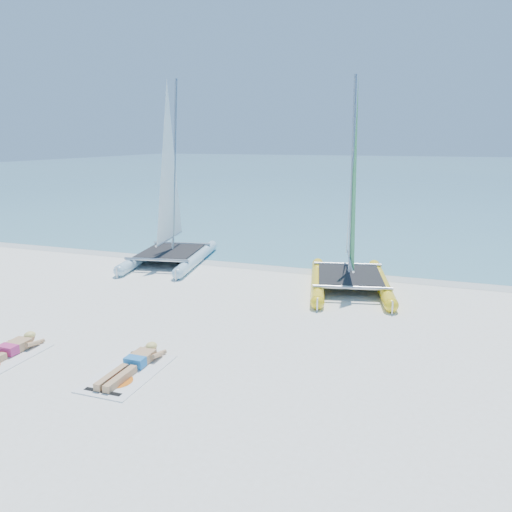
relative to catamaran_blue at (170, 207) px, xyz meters
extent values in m
plane|color=white|center=(3.62, -4.92, -1.89)|extent=(140.00, 140.00, 0.00)
cube|color=#6DB5B4|center=(3.62, 58.08, -1.89)|extent=(140.00, 115.00, 0.01)
cube|color=silver|center=(3.62, 0.58, -1.89)|extent=(140.00, 1.40, 0.01)
cylinder|color=#BBE4F5|center=(-0.90, -0.25, -1.71)|extent=(1.07, 4.17, 0.37)
cone|color=#BBE4F5|center=(-1.29, 2.01, -1.71)|extent=(0.43, 0.58, 0.35)
cylinder|color=#BBE4F5|center=(0.93, 0.06, -1.71)|extent=(1.07, 4.17, 0.37)
cone|color=#BBE4F5|center=(0.55, 2.33, -1.71)|extent=(0.43, 0.58, 0.35)
cube|color=black|center=(0.02, -0.09, -1.50)|extent=(2.15, 2.56, 0.03)
cylinder|color=#ACAEB3|center=(-0.11, 0.64, 1.37)|extent=(0.27, 1.09, 5.74)
cylinder|color=yellow|center=(5.41, -1.29, -1.72)|extent=(1.20, 4.00, 0.35)
cone|color=yellow|center=(4.94, 0.87, -1.72)|extent=(0.44, 0.57, 0.34)
cylinder|color=yellow|center=(7.16, -0.91, -1.72)|extent=(1.20, 4.00, 0.35)
cone|color=yellow|center=(6.69, 1.25, -1.72)|extent=(0.44, 0.57, 0.34)
cube|color=black|center=(6.29, -1.10, -1.51)|extent=(2.16, 2.52, 0.03)
cylinder|color=#ACAEB3|center=(6.13, -0.40, 1.25)|extent=(0.31, 1.05, 5.53)
cube|color=tan|center=(0.73, -7.70, -1.77)|extent=(0.36, 0.55, 0.17)
cube|color=#C42E73|center=(0.73, -7.90, -1.77)|extent=(0.37, 0.22, 0.17)
sphere|color=tan|center=(0.73, -7.33, -1.73)|extent=(0.21, 0.21, 0.21)
ellipsoid|color=#ECD66F|center=(0.73, -7.32, -1.69)|extent=(0.22, 0.24, 0.15)
cube|color=white|center=(3.38, -7.78, -1.88)|extent=(1.00, 1.85, 0.02)
cube|color=tan|center=(3.38, -7.35, -1.77)|extent=(0.36, 0.55, 0.17)
cube|color=#2373BB|center=(3.38, -7.55, -1.77)|extent=(0.37, 0.22, 0.17)
cube|color=tan|center=(3.38, -8.15, -1.81)|extent=(0.31, 0.85, 0.13)
sphere|color=tan|center=(3.38, -6.98, -1.73)|extent=(0.21, 0.21, 0.21)
ellipsoid|color=#ECD66F|center=(3.38, -6.97, -1.69)|extent=(0.22, 0.24, 0.15)
camera|label=1|loc=(8.29, -14.82, 2.23)|focal=35.00mm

